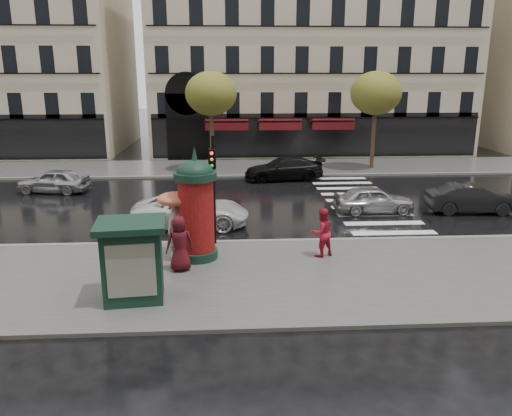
{
  "coord_description": "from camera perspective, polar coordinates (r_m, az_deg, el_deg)",
  "views": [
    {
      "loc": [
        -0.96,
        -15.64,
        6.55
      ],
      "look_at": [
        0.02,
        1.5,
        1.86
      ],
      "focal_mm": 35.0,
      "sensor_mm": 36.0,
      "label": 1
    }
  ],
  "objects": [
    {
      "name": "morris_column",
      "position": [
        17.53,
        -6.86,
        0.22
      ],
      "size": [
        1.49,
        1.49,
        4.0
      ],
      "color": "black",
      "rests_on": "near_sidewalk"
    },
    {
      "name": "car_white",
      "position": [
        21.96,
        -7.42,
        -0.31
      ],
      "size": [
        5.14,
        2.52,
        1.4
      ],
      "primitive_type": "imported",
      "rotation": [
        0.0,
        0.0,
        1.53
      ],
      "color": "silver",
      "rests_on": "ground"
    },
    {
      "name": "near_kerb",
      "position": [
        19.75,
        -0.3,
        -3.88
      ],
      "size": [
        90.0,
        0.25,
        0.14
      ],
      "primitive_type": "cube",
      "color": "slate",
      "rests_on": "ground"
    },
    {
      "name": "man_burgundy",
      "position": [
        16.76,
        -8.73,
        -4.04
      ],
      "size": [
        1.05,
        0.82,
        1.88
      ],
      "primitive_type": "imported",
      "rotation": [
        0.0,
        0.0,
        3.42
      ],
      "color": "#460E15",
      "rests_on": "near_sidewalk"
    },
    {
      "name": "traffic_light",
      "position": [
        18.77,
        -4.91,
        3.23
      ],
      "size": [
        0.28,
        0.4,
        4.18
      ],
      "color": "black",
      "rests_on": "near_sidewalk"
    },
    {
      "name": "woman_umbrella",
      "position": [
        17.85,
        -9.16,
        -0.59
      ],
      "size": [
        1.27,
        1.27,
        2.44
      ],
      "color": "beige",
      "rests_on": "near_sidewalk"
    },
    {
      "name": "bldg_far_corner",
      "position": [
        46.41,
        5.76,
        21.08
      ],
      "size": [
        26.0,
        14.0,
        22.9
      ],
      "color": "#B7A88C",
      "rests_on": "ground"
    },
    {
      "name": "tree_far_right",
      "position": [
        35.11,
        13.55,
        12.6
      ],
      "size": [
        3.4,
        3.4,
        6.64
      ],
      "color": "#38281C",
      "rests_on": "ground"
    },
    {
      "name": "newsstand",
      "position": [
        14.88,
        -13.9,
        -5.73
      ],
      "size": [
        2.11,
        1.84,
        2.35
      ],
      "color": "black",
      "rests_on": "near_sidewalk"
    },
    {
      "name": "zebra_crossing",
      "position": [
        26.98,
        11.79,
        0.9
      ],
      "size": [
        3.6,
        11.75,
        0.01
      ],
      "primitive_type": "cube",
      "color": "silver",
      "rests_on": "ground"
    },
    {
      "name": "near_sidewalk",
      "position": [
        16.49,
        0.34,
        -7.9
      ],
      "size": [
        90.0,
        7.0,
        0.12
      ],
      "primitive_type": "cube",
      "color": "#474744",
      "rests_on": "ground"
    },
    {
      "name": "car_darkgrey",
      "position": [
        26.07,
        23.45,
        1.02
      ],
      "size": [
        4.35,
        1.79,
        1.4
      ],
      "primitive_type": "imported",
      "rotation": [
        0.0,
        0.0,
        1.5
      ],
      "color": "black",
      "rests_on": "ground"
    },
    {
      "name": "far_sidewalk",
      "position": [
        35.25,
        -1.66,
        4.65
      ],
      "size": [
        90.0,
        6.0,
        0.12
      ],
      "primitive_type": "cube",
      "color": "#474744",
      "rests_on": "ground"
    },
    {
      "name": "car_silver",
      "position": [
        24.56,
        13.28,
        0.95
      ],
      "size": [
        3.87,
        1.66,
        1.3
      ],
      "primitive_type": "imported",
      "rotation": [
        0.0,
        0.0,
        1.6
      ],
      "color": "#A7A8AC",
      "rests_on": "ground"
    },
    {
      "name": "far_kerb",
      "position": [
        32.31,
        -1.5,
        3.69
      ],
      "size": [
        90.0,
        0.25,
        0.14
      ],
      "primitive_type": "cube",
      "color": "slate",
      "rests_on": "ground"
    },
    {
      "name": "ground",
      "position": [
        16.98,
        0.24,
        -7.42
      ],
      "size": [
        160.0,
        160.0,
        0.0
      ],
      "primitive_type": "plane",
      "color": "black",
      "rests_on": "ground"
    },
    {
      "name": "car_black",
      "position": [
        31.38,
        3.18,
        4.52
      ],
      "size": [
        5.07,
        2.46,
        1.42
      ],
      "primitive_type": "imported",
      "rotation": [
        0.0,
        0.0,
        -1.47
      ],
      "color": "black",
      "rests_on": "ground"
    },
    {
      "name": "car_far_silver",
      "position": [
        30.18,
        -22.12,
        2.89
      ],
      "size": [
        4.11,
        2.11,
        1.34
      ],
      "primitive_type": "imported",
      "rotation": [
        0.0,
        0.0,
        -1.71
      ],
      "color": "#A4A5A9",
      "rests_on": "ground"
    },
    {
      "name": "woman_red",
      "position": [
        18.02,
        7.51,
        -2.78
      ],
      "size": [
        1.06,
        0.97,
        1.77
      ],
      "primitive_type": "imported",
      "rotation": [
        0.0,
        0.0,
        3.57
      ],
      "color": "#B4162D",
      "rests_on": "near_sidewalk"
    },
    {
      "name": "tree_far_left",
      "position": [
        33.68,
        -5.17,
        12.85
      ],
      "size": [
        3.4,
        3.4,
        6.64
      ],
      "color": "#38281C",
      "rests_on": "ground"
    }
  ]
}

